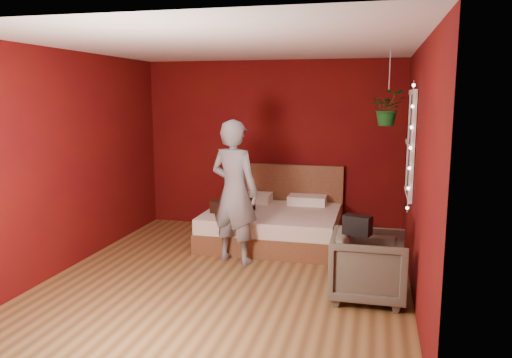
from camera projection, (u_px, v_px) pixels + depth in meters
name	position (u px, v px, depth m)	size (l,w,h in m)	color
floor	(232.00, 275.00, 5.80)	(4.50, 4.50, 0.00)	olive
room_walls	(231.00, 131.00, 5.52)	(4.04, 4.54, 2.62)	#5B0F09
window	(410.00, 144.00, 5.95)	(0.05, 0.97, 1.27)	white
fairy_lights	(410.00, 148.00, 5.45)	(0.04, 0.04, 1.45)	silver
bed	(274.00, 223.00, 7.14)	(1.86, 1.58, 1.02)	brown
person	(234.00, 192.00, 6.15)	(0.65, 0.43, 1.78)	gray
armchair	(369.00, 266.00, 5.08)	(0.74, 0.76, 0.69)	#595446
handbag	(357.00, 225.00, 4.98)	(0.27, 0.14, 0.20)	black
throw_pillow	(233.00, 206.00, 6.97)	(0.47, 0.47, 0.17)	black
hanging_plant	(388.00, 108.00, 6.15)	(0.42, 0.37, 0.91)	silver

